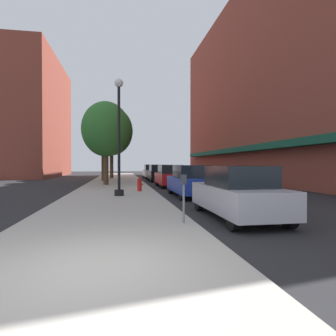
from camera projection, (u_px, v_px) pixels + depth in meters
The scene contains 15 objects.
ground_plane at pixel (166, 185), 22.73m from camera, with size 90.00×90.00×0.00m, color #232326.
sidewalk_slab at pixel (116, 184), 23.05m from camera, with size 4.80×50.00×0.12m, color #A8A399.
building_right_brick at pixel (268, 85), 28.35m from camera, with size 6.80×40.00×19.50m.
building_far_background at pixel (37, 119), 38.87m from camera, with size 6.80×18.00×15.98m.
lamppost at pixel (119, 135), 14.21m from camera, with size 0.48×0.48×5.90m.
fire_hydrant at pixel (140, 184), 16.58m from camera, with size 0.33×0.26×0.79m.
parking_meter_near at pixel (184, 192), 7.61m from camera, with size 0.14×0.09×1.31m.
tree_near at pixel (111, 131), 31.44m from camera, with size 4.72×4.72×7.99m.
tree_mid at pixel (106, 129), 21.75m from camera, with size 3.69×3.69×6.42m.
tree_far at pixel (103, 130), 26.76m from camera, with size 3.74×3.74×7.03m.
car_silver at pixel (237, 193), 8.87m from camera, with size 1.80×4.30×1.66m.
car_blue at pixel (191, 181), 14.84m from camera, with size 1.80×4.30×1.66m.
car_red at pixel (170, 176), 21.07m from camera, with size 1.80×4.30×1.66m.
car_black at pixel (158, 173), 27.79m from camera, with size 1.80×4.30×1.66m.
car_white at pixel (151, 172), 33.83m from camera, with size 1.80×4.30×1.66m.
Camera 1 is at (0.37, -4.41, 1.72)m, focal length 30.15 mm.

